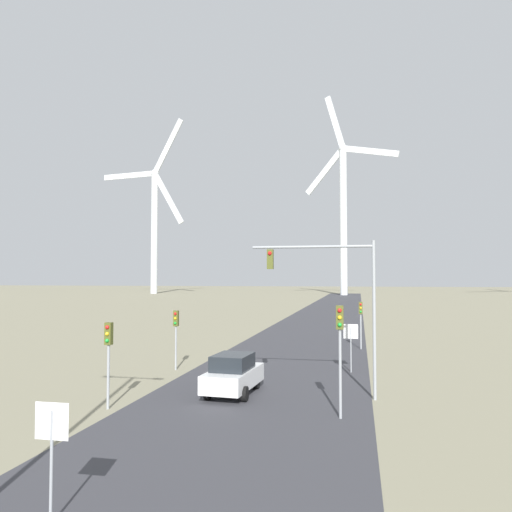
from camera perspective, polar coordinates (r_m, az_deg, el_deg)
name	(u,v)px	position (r m, az deg, el deg)	size (l,w,h in m)	color
road_surface	(313,331)	(50.28, 6.55, -8.53)	(10.00, 240.00, 0.01)	#38383D
stop_sign_near	(52,439)	(12.29, -22.31, -18.78)	(0.81, 0.07, 2.62)	#93999E
stop_sign_far	(351,339)	(28.91, 10.79, -9.26)	(0.81, 0.07, 2.69)	#93999E
traffic_light_post_near_left	(108,345)	(21.44, -16.51, -9.76)	(0.28, 0.34, 3.49)	#93999E
traffic_light_post_near_right	(340,336)	(19.43, 9.57, -8.97)	(0.28, 0.34, 4.26)	#93999E
traffic_light_post_mid_left	(176,326)	(29.45, -9.14, -7.93)	(0.28, 0.34, 3.41)	#93999E
traffic_light_post_mid_right	(361,314)	(38.23, 11.88, -6.55)	(0.28, 0.33, 3.50)	#93999E
traffic_light_mast_overhead	(332,285)	(22.53, 8.71, -3.30)	(5.51, 0.35, 6.96)	#93999E
car_approaching	(233,374)	(23.41, -2.63, -13.33)	(2.10, 4.22, 1.83)	white
wind_turbine_far_left	(154,217)	(171.02, -11.53, 4.35)	(30.69, 4.32, 58.23)	silver
wind_turbine_left	(343,205)	(155.32, 9.95, 5.80)	(28.40, 11.42, 62.23)	silver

